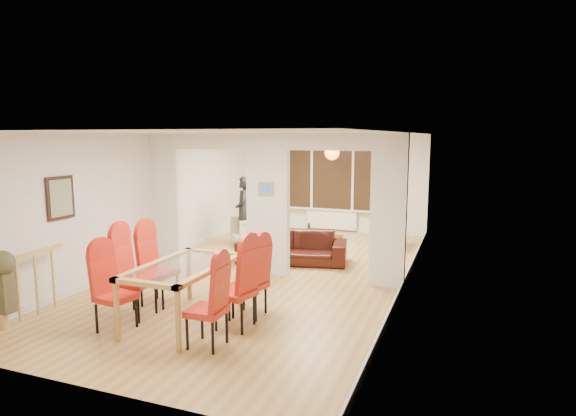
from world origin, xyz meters
The scene contains 24 objects.
floor centered at (0.00, 0.00, 0.00)m, with size 5.00×9.00×0.01m, color tan.
room_walls centered at (0.00, 0.00, 1.30)m, with size 5.00×9.00×2.60m, color silver, non-canonical shape.
divider_wall centered at (0.00, 0.00, 1.30)m, with size 5.00×0.18×2.60m, color white.
bay_window_blinds centered at (0.00, 4.44, 1.50)m, with size 3.00×0.08×1.80m, color black.
radiator centered at (0.00, 4.40, 0.30)m, with size 1.40×0.08×0.50m, color white.
pendant_light centered at (0.30, 3.30, 2.15)m, with size 0.36×0.36×0.36m, color orange.
stair_newel centered at (-2.25, -3.20, 0.55)m, with size 0.40×1.20×1.10m, color tan, non-canonical shape.
wall_poster centered at (-2.47, -2.40, 1.60)m, with size 0.04×0.52×0.67m, color gray.
pillar_photo centered at (0.00, -0.10, 1.60)m, with size 0.30×0.03×0.25m, color #4C8CD8.
dining_table centered at (-0.14, -2.63, 0.41)m, with size 0.99×1.76×0.82m, color #B28642, non-canonical shape.
dining_chair_la centered at (-0.83, -3.19, 0.54)m, with size 0.43×0.43×1.08m, color red, non-canonical shape.
dining_chair_lb centered at (-0.91, -2.69, 0.59)m, with size 0.47×0.47×1.19m, color red, non-canonical shape.
dining_chair_lc centered at (-0.89, -2.14, 0.57)m, with size 0.46×0.46×1.14m, color red, non-canonical shape.
dining_chair_ra centered at (0.54, -3.20, 0.54)m, with size 0.43×0.43×1.07m, color red, non-canonical shape.
dining_chair_rb centered at (0.60, -2.56, 0.57)m, with size 0.46×0.46×1.14m, color red, non-canonical shape.
dining_chair_rc centered at (0.59, -2.10, 0.54)m, with size 0.43×0.43×1.07m, color red, non-canonical shape.
sofa centered at (0.15, 0.90, 0.32)m, with size 2.19×0.86×0.64m, color black.
armchair centered at (-1.35, 2.04, 0.33)m, with size 0.71×0.73×0.67m, color silver.
person centered at (-1.47, 2.01, 0.81)m, with size 0.39×0.59×1.62m, color black.
television centered at (1.85, 2.96, 0.28)m, with size 0.13×0.99×0.57m, color black.
coffee_table centered at (0.20, 2.46, 0.13)m, with size 1.09×0.55×0.25m, color #342111, non-canonical shape.
bottle centered at (-0.04, 2.57, 0.39)m, with size 0.07×0.07×0.27m, color #143F19.
bowl centered at (0.27, 2.35, 0.28)m, with size 0.20×0.20×0.05m, color #342111.
shoes centered at (0.03, -0.48, 0.05)m, with size 0.24×0.26×0.10m, color black, non-canonical shape.
Camera 1 is at (3.42, -8.07, 2.54)m, focal length 30.00 mm.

